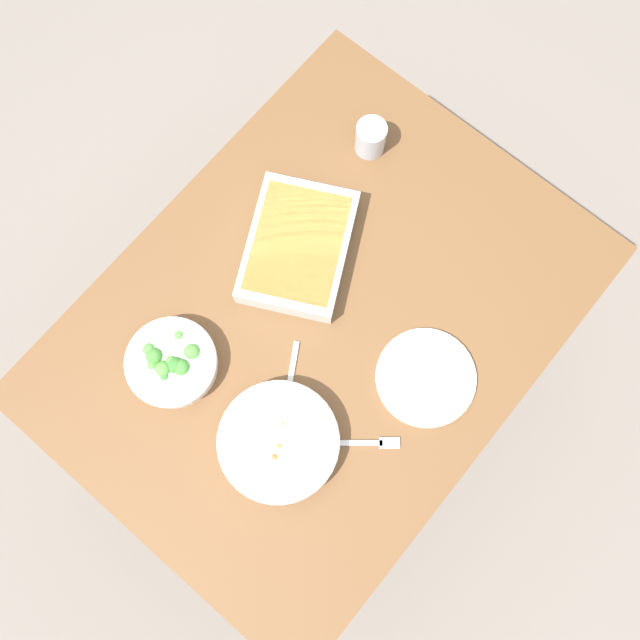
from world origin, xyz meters
TOP-DOWN VIEW (x-y plane):
  - ground_plane at (0.00, 0.00)m, footprint 6.00×6.00m
  - dining_table at (0.00, 0.00)m, footprint 1.20×0.90m
  - stew_bowl at (0.26, 0.11)m, footprint 0.26×0.26m
  - broccoli_bowl at (0.28, -0.18)m, footprint 0.20×0.20m
  - baking_dish at (-0.09, -0.14)m, footprint 0.37×0.33m
  - drink_cup at (-0.40, -0.18)m, footprint 0.07×0.07m
  - side_plate at (-0.05, 0.26)m, footprint 0.22×0.22m
  - spoon_by_stew at (0.17, 0.05)m, footprint 0.16×0.11m
  - fork_on_table at (0.15, 0.25)m, footprint 0.13×0.15m

SIDE VIEW (x-z plane):
  - ground_plane at x=0.00m, z-range 0.00..0.00m
  - dining_table at x=0.00m, z-range 0.28..1.02m
  - fork_on_table at x=0.15m, z-range 0.74..0.75m
  - spoon_by_stew at x=0.17m, z-range 0.74..0.75m
  - side_plate at x=-0.05m, z-range 0.74..0.75m
  - broccoli_bowl at x=0.28m, z-range 0.74..0.80m
  - stew_bowl at x=0.26m, z-range 0.74..0.80m
  - baking_dish at x=-0.09m, z-range 0.74..0.80m
  - drink_cup at x=-0.40m, z-range 0.74..0.82m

